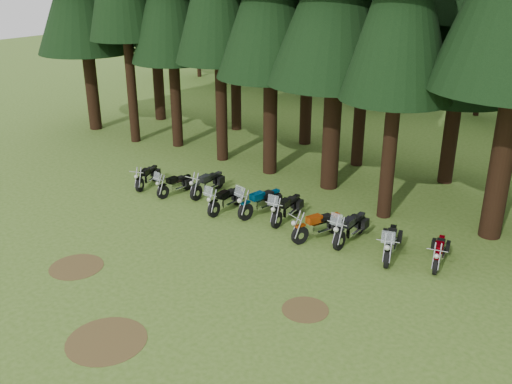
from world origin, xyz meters
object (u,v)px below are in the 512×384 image
motorcycle_1 (175,185)px  motorcycle_5 (286,209)px  motorcycle_4 (260,202)px  motorcycle_9 (439,253)px  motorcycle_3 (225,200)px  motorcycle_7 (350,229)px  motorcycle_0 (147,177)px  motorcycle_6 (318,226)px  motorcycle_8 (390,244)px  motorcycle_2 (208,184)px

motorcycle_1 → motorcycle_5: motorcycle_5 is taller
motorcycle_4 → motorcycle_9: motorcycle_4 is taller
motorcycle_3 → motorcycle_7: 5.41m
motorcycle_0 → motorcycle_7: bearing=-16.5°
motorcycle_3 → motorcycle_6: (4.32, 0.13, 0.01)m
motorcycle_0 → motorcycle_4: bearing=-14.5°
motorcycle_6 → motorcycle_7: size_ratio=0.93×
motorcycle_8 → motorcycle_9: size_ratio=1.14×
motorcycle_4 → motorcycle_5: size_ratio=1.05×
motorcycle_3 → motorcycle_4: 1.47m
motorcycle_7 → motorcycle_9: 3.21m
motorcycle_0 → motorcycle_4: size_ratio=0.82×
motorcycle_5 → motorcycle_6: motorcycle_5 is taller
motorcycle_0 → motorcycle_9: (13.20, 0.93, -0.01)m
motorcycle_5 → motorcycle_9: motorcycle_5 is taller
motorcycle_2 → motorcycle_8: (8.81, -0.47, 0.02)m
motorcycle_2 → motorcycle_4: bearing=-9.9°
motorcycle_6 → motorcycle_9: motorcycle_6 is taller
motorcycle_0 → motorcycle_4: motorcycle_4 is taller
motorcycle_4 → motorcycle_6: (2.98, -0.46, -0.03)m
motorcycle_1 → motorcycle_7: bearing=9.0°
motorcycle_3 → motorcycle_8: (7.04, 0.42, 0.02)m
motorcycle_0 → motorcycle_9: size_ratio=0.99×
motorcycle_4 → motorcycle_2: bearing=-176.2°
motorcycle_0 → motorcycle_2: size_ratio=0.88×
motorcycle_6 → motorcycle_4: bearing=-168.4°
motorcycle_1 → motorcycle_3: 2.92m
motorcycle_7 → motorcycle_8: 1.68m
motorcycle_2 → motorcycle_8: bearing=-7.3°
motorcycle_4 → motorcycle_1: bearing=-163.4°
motorcycle_0 → motorcycle_6: motorcycle_6 is taller
motorcycle_1 → motorcycle_3: size_ratio=0.92×
motorcycle_6 → motorcycle_9: (4.25, 0.80, -0.06)m
motorcycle_1 → motorcycle_3: motorcycle_3 is taller
motorcycle_0 → motorcycle_9: 13.23m
motorcycle_5 → motorcycle_4: bearing=-179.6°
motorcycle_4 → motorcycle_7: bearing=10.0°
motorcycle_1 → motorcycle_5: 5.47m
motorcycle_5 → motorcycle_7: size_ratio=0.97×
motorcycle_0 → motorcycle_3: 4.63m
motorcycle_7 → motorcycle_0: bearing=-177.6°
motorcycle_1 → motorcycle_5: size_ratio=0.88×
motorcycle_4 → motorcycle_9: 7.24m
motorcycle_0 → motorcycle_2: motorcycle_2 is taller
motorcycle_4 → motorcycle_6: size_ratio=1.09×
motorcycle_4 → motorcycle_8: bearing=7.7°
motorcycle_9 → motorcycle_8: bearing=-175.6°
motorcycle_1 → motorcycle_0: bearing=-173.5°
motorcycle_0 → motorcycle_7: motorcycle_7 is taller
motorcycle_5 → motorcycle_9: bearing=-4.1°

